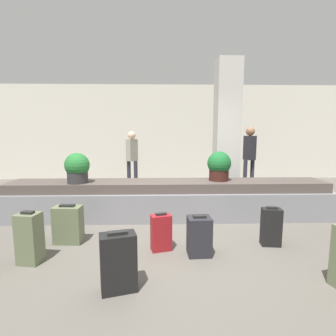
# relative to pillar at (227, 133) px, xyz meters

# --- Properties ---
(ground_plane) EXTENTS (18.00, 18.00, 0.00)m
(ground_plane) POSITION_rel_pillar_xyz_m (-1.35, -2.24, -1.60)
(ground_plane) COLOR #59544C
(back_wall) EXTENTS (18.00, 0.06, 3.20)m
(back_wall) POSITION_rel_pillar_xyz_m (-1.35, 3.18, -0.00)
(back_wall) COLOR beige
(back_wall) RESTS_ON ground_plane
(carousel) EXTENTS (6.18, 0.85, 0.70)m
(carousel) POSITION_rel_pillar_xyz_m (-1.35, -1.03, -1.27)
(carousel) COLOR gray
(carousel) RESTS_ON ground_plane
(pillar) EXTENTS (0.52, 0.52, 3.20)m
(pillar) POSITION_rel_pillar_xyz_m (0.00, 0.00, 0.00)
(pillar) COLOR beige
(pillar) RESTS_ON ground_plane
(suitcase_1) EXTENTS (0.30, 0.27, 0.67)m
(suitcase_1) POSITION_rel_pillar_xyz_m (-3.12, -2.77, -1.28)
(suitcase_1) COLOR #5B6647
(suitcase_1) RESTS_ON ground_plane
(suitcase_2) EXTENTS (0.30, 0.23, 0.53)m
(suitcase_2) POSITION_rel_pillar_xyz_m (-1.49, -2.46, -1.35)
(suitcase_2) COLOR maroon
(suitcase_2) RESTS_ON ground_plane
(suitcase_3) EXTENTS (0.29, 0.20, 0.57)m
(suitcase_3) POSITION_rel_pillar_xyz_m (0.09, -2.35, -1.33)
(suitcase_3) COLOR black
(suitcase_3) RESTS_ON ground_plane
(suitcase_4) EXTENTS (0.40, 0.30, 0.64)m
(suitcase_4) POSITION_rel_pillar_xyz_m (-1.93, -3.38, -1.29)
(suitcase_4) COLOR black
(suitcase_4) RESTS_ON ground_plane
(suitcase_5) EXTENTS (0.41, 0.25, 0.58)m
(suitcase_5) POSITION_rel_pillar_xyz_m (-2.85, -2.18, -1.32)
(suitcase_5) COLOR #5B6647
(suitcase_5) RESTS_ON ground_plane
(suitcase_6) EXTENTS (0.32, 0.28, 0.54)m
(suitcase_6) POSITION_rel_pillar_xyz_m (-0.98, -2.61, -1.34)
(suitcase_6) COLOR #232328
(suitcase_6) RESTS_ON ground_plane
(potted_plant_0) EXTENTS (0.44, 0.44, 0.55)m
(potted_plant_0) POSITION_rel_pillar_xyz_m (-3.01, -1.16, -0.63)
(potted_plant_0) COLOR #2D2D2D
(potted_plant_0) RESTS_ON carousel
(potted_plant_1) EXTENTS (0.45, 0.45, 0.56)m
(potted_plant_1) POSITION_rel_pillar_xyz_m (-0.37, -0.99, -0.62)
(potted_plant_1) COLOR #381914
(potted_plant_1) RESTS_ON carousel
(traveler_0) EXTENTS (0.31, 0.37, 1.76)m
(traveler_0) POSITION_rel_pillar_xyz_m (0.99, 1.33, -0.53)
(traveler_0) COLOR #282833
(traveler_0) RESTS_ON ground_plane
(traveler_1) EXTENTS (0.34, 0.36, 1.64)m
(traveler_1) POSITION_rel_pillar_xyz_m (-2.32, 1.69, -0.62)
(traveler_1) COLOR #282833
(traveler_1) RESTS_ON ground_plane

